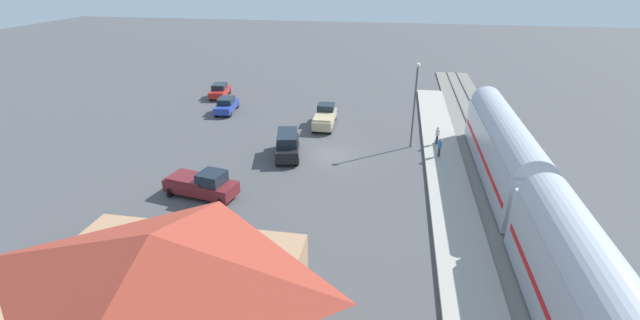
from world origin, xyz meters
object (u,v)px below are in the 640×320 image
object	(u,v)px
pedestrian_waiting_far	(440,146)
light_pole_near_platform	(415,96)
suv_black	(287,144)
station_building	(160,288)
pedestrian_on_platform	(437,134)
sedan_red	(220,90)
pickup_tan	(325,117)
sedan_blue	(226,105)
passenger_train	(536,204)
pickup_maroon	(202,184)

from	to	relation	value
pedestrian_waiting_far	light_pole_near_platform	size ratio (longest dim) A/B	0.22
suv_black	station_building	bearing A→B (deg)	89.08
pedestrian_on_platform	sedan_red	xyz separation A→B (m)	(26.50, -12.41, -0.40)
pedestrian_on_platform	pickup_tan	world-z (taller)	pickup_tan
suv_black	light_pole_near_platform	xyz separation A→B (m)	(-10.86, -4.15, 3.82)
pedestrian_waiting_far	pickup_tan	world-z (taller)	pickup_tan
pedestrian_waiting_far	sedan_blue	distance (m)	25.10
station_building	pickup_tan	bearing A→B (deg)	-94.46
passenger_train	light_pole_near_platform	bearing A→B (deg)	-64.90
station_building	pedestrian_waiting_far	world-z (taller)	station_building
sedan_blue	sedan_red	world-z (taller)	same
passenger_train	sedan_red	distance (m)	41.31
suv_black	sedan_red	distance (m)	21.53
pickup_maroon	suv_black	size ratio (longest dim) A/B	1.09
sedan_blue	suv_black	world-z (taller)	suv_black
pedestrian_on_platform	sedan_blue	distance (m)	24.18
sedan_red	light_pole_near_platform	distance (m)	27.62
pickup_tan	light_pole_near_platform	bearing A→B (deg)	154.34
station_building	pedestrian_on_platform	bearing A→B (deg)	-117.98
station_building	pedestrian_waiting_far	bearing A→B (deg)	-120.90
pickup_maroon	sedan_blue	bearing A→B (deg)	-73.59
pedestrian_waiting_far	station_building	bearing A→B (deg)	59.10
passenger_train	pedestrian_waiting_far	bearing A→B (deg)	-69.86
pedestrian_waiting_far	sedan_red	xyz separation A→B (m)	(26.50, -15.27, -0.40)
pedestrian_on_platform	pedestrian_waiting_far	world-z (taller)	same
passenger_train	pickup_tan	size ratio (longest dim) A/B	6.71
suv_black	light_pole_near_platform	distance (m)	12.24
pickup_tan	pedestrian_waiting_far	bearing A→B (deg)	149.13
station_building	sedan_blue	xyz separation A→B (m)	(9.71, -32.06, -2.09)
passenger_train	pickup_maroon	bearing A→B (deg)	-5.47
pickup_maroon	light_pole_near_platform	bearing A→B (deg)	-140.82
pickup_maroon	passenger_train	bearing A→B (deg)	174.53
suv_black	sedan_red	world-z (taller)	suv_black
pedestrian_on_platform	pedestrian_waiting_far	bearing A→B (deg)	90.03
station_building	pickup_maroon	distance (m)	13.51
station_building	suv_black	world-z (taller)	station_building
pickup_maroon	pedestrian_on_platform	bearing A→B (deg)	-143.95
light_pole_near_platform	station_building	bearing A→B (deg)	66.01
passenger_train	station_building	xyz separation A→B (m)	(18.00, 10.65, 0.11)
passenger_train	pedestrian_on_platform	world-z (taller)	passenger_train
pickup_maroon	sedan_red	size ratio (longest dim) A/B	1.20
light_pole_near_platform	pickup_tan	bearing A→B (deg)	-25.66
passenger_train	sedan_blue	world-z (taller)	passenger_train
sedan_blue	sedan_red	distance (m)	6.72
station_building	pedestrian_waiting_far	distance (m)	26.50
suv_black	sedan_blue	bearing A→B (deg)	-47.75
passenger_train	pedestrian_waiting_far	size ratio (longest dim) A/B	21.43
pedestrian_waiting_far	suv_black	xyz separation A→B (m)	(13.24, 1.69, -0.13)
pickup_tan	sedan_red	distance (m)	17.45
suv_black	pickup_maroon	bearing A→B (deg)	62.16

